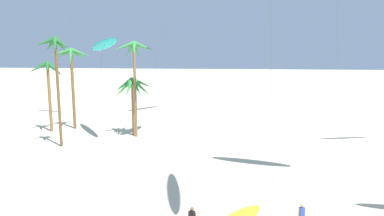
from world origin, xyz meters
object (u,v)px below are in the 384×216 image
at_px(palm_tree_4, 134,58).
at_px(palm_tree_1, 71,63).
at_px(person_near_right, 301,216).
at_px(palm_tree_3, 133,88).
at_px(palm_tree_0, 48,74).
at_px(palm_tree_2, 56,56).
at_px(flying_kite_8, 103,45).

bearing_deg(palm_tree_4, palm_tree_1, 158.94).
bearing_deg(person_near_right, palm_tree_3, 124.44).
relative_size(palm_tree_0, palm_tree_2, 0.76).
height_order(palm_tree_0, palm_tree_2, palm_tree_2).
bearing_deg(palm_tree_2, person_near_right, -37.19).
bearing_deg(palm_tree_2, palm_tree_1, 102.08).
relative_size(palm_tree_4, person_near_right, 6.43).
xyz_separation_m(palm_tree_2, person_near_right, (21.08, -16.00, -8.38)).
height_order(palm_tree_2, flying_kite_8, flying_kite_8).
relative_size(palm_tree_0, palm_tree_3, 1.27).
height_order(palm_tree_0, palm_tree_4, palm_tree_4).
distance_m(palm_tree_3, palm_tree_4, 3.56).
distance_m(palm_tree_0, palm_tree_4, 11.04).
relative_size(palm_tree_2, person_near_right, 6.70).
height_order(palm_tree_3, palm_tree_4, palm_tree_4).
relative_size(palm_tree_1, person_near_right, 5.95).
distance_m(palm_tree_0, palm_tree_3, 10.44).
bearing_deg(palm_tree_1, palm_tree_2, -77.92).
relative_size(palm_tree_1, flying_kite_8, 0.87).
xyz_separation_m(palm_tree_3, person_near_right, (14.70, -21.44, -4.55)).
relative_size(palm_tree_2, palm_tree_3, 1.68).
relative_size(palm_tree_0, palm_tree_1, 0.85).
height_order(palm_tree_3, flying_kite_8, flying_kite_8).
bearing_deg(palm_tree_2, palm_tree_0, 122.15).
height_order(palm_tree_0, flying_kite_8, flying_kite_8).
bearing_deg(palm_tree_3, person_near_right, -55.56).
bearing_deg(palm_tree_0, palm_tree_1, 36.55).
height_order(palm_tree_1, person_near_right, palm_tree_1).
bearing_deg(palm_tree_3, flying_kite_8, -153.32).
xyz_separation_m(palm_tree_1, palm_tree_3, (8.07, -2.47, -2.71)).
xyz_separation_m(palm_tree_4, person_near_right, (14.28, -20.64, -7.99)).
height_order(palm_tree_0, palm_tree_3, palm_tree_0).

